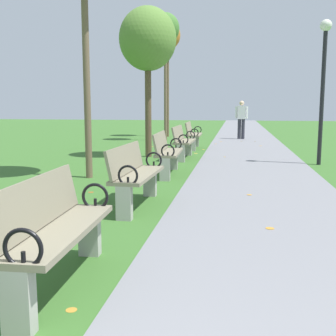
# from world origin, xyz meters

# --- Properties ---
(paved_walkway) EXTENTS (2.68, 44.00, 0.02)m
(paved_walkway) POSITION_xyz_m (1.34, 18.00, 0.01)
(paved_walkway) COLOR slate
(paved_walkway) RESTS_ON ground
(park_bench_2) EXTENTS (0.52, 1.61, 0.90)m
(park_bench_2) POSITION_xyz_m (-0.50, 2.90, 0.49)
(park_bench_2) COLOR gray
(park_bench_2) RESTS_ON ground
(park_bench_3) EXTENTS (0.51, 1.61, 0.90)m
(park_bench_3) POSITION_xyz_m (-0.50, 5.68, 0.49)
(park_bench_3) COLOR gray
(park_bench_3) RESTS_ON ground
(park_bench_4) EXTENTS (0.53, 1.62, 0.90)m
(park_bench_4) POSITION_xyz_m (-0.50, 8.57, 0.49)
(park_bench_4) COLOR gray
(park_bench_4) RESTS_ON ground
(park_bench_5) EXTENTS (0.49, 1.61, 0.90)m
(park_bench_5) POSITION_xyz_m (-0.50, 11.31, 0.49)
(park_bench_5) COLOR gray
(park_bench_5) RESTS_ON ground
(park_bench_6) EXTENTS (0.50, 1.61, 0.90)m
(park_bench_6) POSITION_xyz_m (-0.50, 14.00, 0.49)
(park_bench_6) COLOR gray
(park_bench_6) RESTS_ON ground
(tree_2) EXTENTS (1.59, 1.59, 4.15)m
(tree_2) POSITION_xyz_m (-1.53, 11.60, 3.24)
(tree_2) COLOR brown
(tree_2) RESTS_ON ground
(tree_3) EXTENTS (1.11, 1.11, 5.09)m
(tree_3) POSITION_xyz_m (-1.94, 16.99, 4.39)
(tree_3) COLOR brown
(tree_3) RESTS_ON ground
(tree_4) EXTENTS (1.17, 1.17, 5.21)m
(tree_4) POSITION_xyz_m (-2.22, 19.27, 4.46)
(tree_4) COLOR brown
(tree_4) RESTS_ON ground
(pedestrian_walking) EXTENTS (0.53, 0.23, 1.62)m
(pedestrian_walking) POSITION_xyz_m (1.15, 18.18, 0.93)
(pedestrian_walking) COLOR #2D2D38
(pedestrian_walking) RESTS_ON paved_walkway
(lamp_post) EXTENTS (0.28, 0.28, 3.48)m
(lamp_post) POSITION_xyz_m (2.98, 10.66, 2.31)
(lamp_post) COLOR black
(lamp_post) RESTS_ON ground
(scattered_leaves) EXTENTS (4.14, 18.07, 0.02)m
(scattered_leaves) POSITION_xyz_m (0.02, 8.36, 0.01)
(scattered_leaves) COLOR gold
(scattered_leaves) RESTS_ON ground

